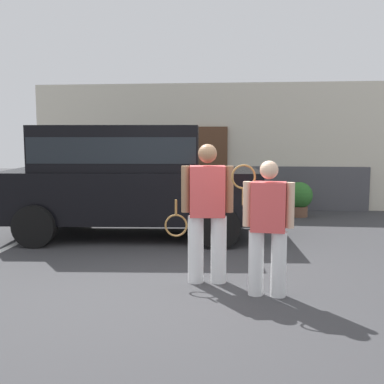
{
  "coord_description": "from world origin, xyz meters",
  "views": [
    {
      "loc": [
        0.76,
        -5.65,
        1.88
      ],
      "look_at": [
        0.03,
        1.2,
        1.05
      ],
      "focal_mm": 44.07,
      "sensor_mm": 36.0,
      "label": 1
    }
  ],
  "objects": [
    {
      "name": "house_frontage",
      "position": [
        -0.0,
        6.57,
        1.5
      ],
      "size": [
        9.33,
        0.4,
        3.2
      ],
      "color": "beige",
      "rests_on": "ground_plane"
    },
    {
      "name": "tennis_player_man",
      "position": [
        0.33,
        0.23,
        0.92
      ],
      "size": [
        0.91,
        0.31,
        1.77
      ],
      "rotation": [
        0.0,
        0.0,
        3.23
      ],
      "color": "white",
      "rests_on": "ground_plane"
    },
    {
      "name": "ground_plane",
      "position": [
        0.0,
        0.0,
        0.0
      ],
      "size": [
        40.0,
        40.0,
        0.0
      ],
      "primitive_type": "plane",
      "color": "#38383A"
    },
    {
      "name": "parked_suv",
      "position": [
        -1.34,
        2.9,
        1.15
      ],
      "size": [
        4.74,
        2.46,
        2.05
      ],
      "rotation": [
        0.0,
        0.0,
        0.08
      ],
      "color": "black",
      "rests_on": "ground_plane"
    },
    {
      "name": "potted_plant_by_porch",
      "position": [
        2.1,
        5.39,
        0.45
      ],
      "size": [
        0.61,
        0.61,
        0.81
      ],
      "color": "brown",
      "rests_on": "ground_plane"
    },
    {
      "name": "tennis_player_woman",
      "position": [
        1.07,
        -0.2,
        0.84
      ],
      "size": [
        0.73,
        0.29,
        1.59
      ],
      "rotation": [
        0.0,
        0.0,
        3.03
      ],
      "color": "white",
      "rests_on": "ground_plane"
    },
    {
      "name": "parking_stripe_0",
      "position": [
        -3.15,
        1.5,
        0.0
      ],
      "size": [
        0.12,
        4.4,
        0.01
      ],
      "primitive_type": "cube",
      "color": "silver",
      "rests_on": "ground_plane"
    }
  ]
}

